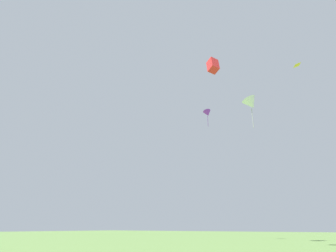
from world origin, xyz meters
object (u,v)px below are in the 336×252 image
Objects in this scene: distant_kite_yellow_high_left at (297,65)px; distant_kite_white_mid_left at (251,104)px; distant_kite_red_mid_right at (213,66)px; distant_kite_purple_low_left at (207,113)px.

distant_kite_white_mid_left is at bearing -90.27° from distant_kite_yellow_high_left.
distant_kite_yellow_high_left is 19.84m from distant_kite_red_mid_right.
distant_kite_yellow_high_left is 0.51× the size of distant_kite_white_mid_left.
distant_kite_yellow_high_left is 24.07m from distant_kite_white_mid_left.
distant_kite_yellow_high_left is 0.75× the size of distant_kite_red_mid_right.
distant_kite_red_mid_right is 4.49m from distant_kite_purple_low_left.
distant_kite_yellow_high_left reaches higher than distant_kite_white_mid_left.
distant_kite_purple_low_left is at bearing 125.02° from distant_kite_red_mid_right.
distant_kite_yellow_high_left is 18.74m from distant_kite_purple_low_left.
distant_kite_red_mid_right is at bearing -54.98° from distant_kite_purple_low_left.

